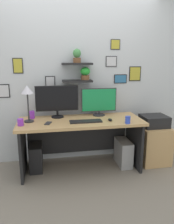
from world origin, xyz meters
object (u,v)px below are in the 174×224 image
Objects in this scene: keyboard at (86,121)px; computer_tower_right at (123,152)px; water_cup at (32,115)px; cell_phone at (48,123)px; pen_cup at (128,120)px; coffee_mug at (20,122)px; monitor_left at (57,100)px; drawer_cabinet at (152,144)px; computer_mouse at (110,120)px; desk_lamp at (27,94)px; monitor_right at (99,101)px; printer at (154,121)px; computer_tower_left at (36,157)px; desk at (80,133)px.

keyboard is 0.84m from computer_tower_right.
water_cup is at bearing 171.62° from computer_tower_right.
pen_cup is (1.05, -0.18, 0.05)m from cell_phone.
keyboard is 3.14× the size of cell_phone.
coffee_mug is 0.36m from water_cup.
monitor_left is 1.07× the size of drawer_cabinet.
desk_lamp reaches higher than computer_mouse.
computer_tower_right is at bearing -177.38° from drawer_cabinet.
monitor_right is 1.22× the size of keyboard.
pen_cup is 0.68m from computer_tower_right.
monitor_left reaches higher than computer_tower_right.
coffee_mug is at bearing -179.77° from computer_mouse.
monitor_right is 1.18m from coffee_mug.
water_cup is 1.84m from printer.
keyboard reaches higher than printer.
monitor_left is 0.89m from computer_tower_left.
monitor_right is 1.06m from desk_lamp.
computer_mouse reaches higher than cell_phone.
coffee_mug is (-0.81, -0.17, 0.25)m from desk.
desk_lamp is at bearing 166.53° from pen_cup.
cell_phone is at bearing -175.03° from printer.
cell_phone is 1.61m from printer.
drawer_cabinet is at bearing 0.25° from desk_lamp.
computer_mouse reaches higher than desk.
monitor_left reaches higher than pen_cup.
computer_tower_right is at bearing -29.42° from monitor_right.
computer_mouse is (0.08, -0.33, -0.20)m from monitor_right.
desk is 1.17m from drawer_cabinet.
drawer_cabinet is at bearing 2.62° from computer_tower_right.
computer_mouse is at bearing -7.65° from desk_lamp.
printer reaches higher than computer_tower_right.
monitor_right is 0.87m from computer_tower_right.
computer_mouse is (0.71, -0.33, -0.24)m from monitor_left.
desk is 1.15m from printer.
computer_tower_left is (-1.05, 0.23, -0.57)m from computer_mouse.
desk_lamp is at bearing -99.87° from water_cup.
water_cup is 0.19× the size of drawer_cabinet.
water_cup is (-1.27, 0.50, 0.01)m from pen_cup.
water_cup is at bearing 179.92° from monitor_right.
drawer_cabinet reaches higher than computer_tower_right.
water_cup reaches higher than computer_tower_left.
keyboard is at bearing -171.87° from printer.
monitor_right is 1.07× the size of desk_lamp.
printer is (1.86, 0.01, -0.48)m from desk_lamp.
pen_cup is (0.91, -0.49, -0.21)m from monitor_left.
coffee_mug is (-0.35, -0.02, 0.04)m from cell_phone.
desk_lamp reaches higher than pen_cup.
computer_tower_right is (1.31, -0.10, 0.00)m from computer_tower_left.
monitor_right is 0.92× the size of drawer_cabinet.
water_cup is at bearing 69.26° from coffee_mug.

